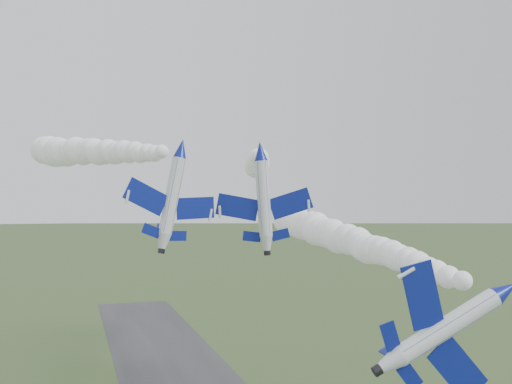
# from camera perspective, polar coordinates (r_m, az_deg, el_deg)

# --- Properties ---
(jet_lead) EXTENTS (5.71, 14.06, 10.37)m
(jet_lead) POSITION_cam_1_polar(r_m,az_deg,el_deg) (50.31, 23.82, -8.96)
(jet_lead) COLOR silver
(smoke_trail_jet_lead) EXTENTS (12.04, 67.79, 5.74)m
(smoke_trail_jet_lead) POSITION_cam_1_polar(r_m,az_deg,el_deg) (83.08, 8.73, -4.56)
(smoke_trail_jet_lead) COLOR white
(jet_pair_left) EXTENTS (11.45, 13.64, 3.92)m
(jet_pair_left) POSITION_cam_1_polar(r_m,az_deg,el_deg) (68.11, -7.43, 4.38)
(jet_pair_left) COLOR silver
(smoke_trail_jet_pair_left) EXTENTS (22.01, 63.89, 5.83)m
(smoke_trail_jet_pair_left) POSITION_cam_1_polar(r_m,az_deg,el_deg) (101.20, -16.40, 3.88)
(smoke_trail_jet_pair_left) COLOR white
(jet_pair_right) EXTENTS (12.22, 14.21, 3.61)m
(jet_pair_right) POSITION_cam_1_polar(r_m,az_deg,el_deg) (72.32, 0.44, 4.15)
(jet_pair_right) COLOR silver
(smoke_trail_jet_pair_right) EXTENTS (26.33, 70.51, 5.67)m
(smoke_trail_jet_pair_right) POSITION_cam_1_polar(r_m,az_deg,el_deg) (111.89, 0.16, 2.96)
(smoke_trail_jet_pair_right) COLOR white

